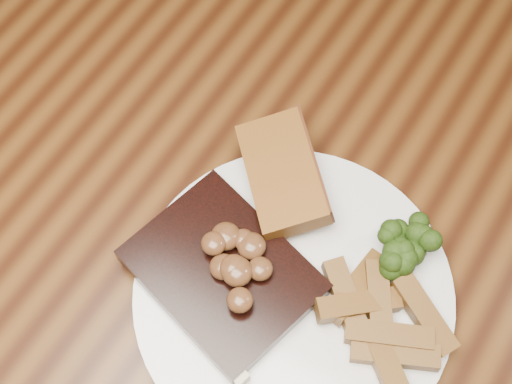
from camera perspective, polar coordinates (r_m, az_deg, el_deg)
ground at (r=1.42m, az=0.45°, el=-13.57°), size 4.50×4.50×0.00m
dining_table at (r=0.79m, az=0.80°, el=-3.53°), size 1.60×0.90×0.75m
plate at (r=0.66m, az=2.99°, el=-8.21°), size 0.30×0.30×0.01m
steak at (r=0.65m, az=-2.67°, el=-6.45°), size 0.18×0.16×0.02m
steak_bone at (r=0.64m, az=-5.40°, el=-10.41°), size 0.14×0.05×0.02m
mushroom_pile at (r=0.62m, az=-1.74°, el=-5.77°), size 0.08×0.08×0.03m
garlic_bread at (r=0.68m, az=2.10°, el=0.67°), size 0.13×0.12×0.03m
potato_wedges at (r=0.64m, az=9.35°, el=-9.76°), size 0.10×0.10×0.02m
broccoli_cluster at (r=0.66m, az=12.46°, el=-4.46°), size 0.06×0.06×0.04m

